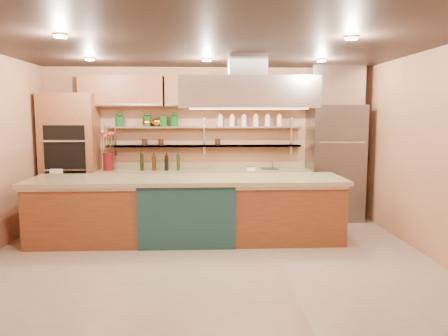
{
  "coord_description": "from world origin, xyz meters",
  "views": [
    {
      "loc": [
        -0.05,
        -5.74,
        1.93
      ],
      "look_at": [
        0.26,
        1.0,
        1.1
      ],
      "focal_mm": 35.0,
      "sensor_mm": 36.0,
      "label": 1
    }
  ],
  "objects_px": {
    "copper_kettle": "(157,122)",
    "green_canister": "(163,121)",
    "refrigerator": "(335,163)",
    "island": "(188,209)",
    "kitchen_scale": "(251,167)",
    "flower_vase": "(108,161)"
  },
  "relations": [
    {
      "from": "copper_kettle",
      "to": "green_canister",
      "type": "relative_size",
      "value": 1.07
    },
    {
      "from": "refrigerator",
      "to": "green_canister",
      "type": "bearing_deg",
      "value": 175.83
    },
    {
      "from": "island",
      "to": "kitchen_scale",
      "type": "height_order",
      "value": "kitchen_scale"
    },
    {
      "from": "flower_vase",
      "to": "kitchen_scale",
      "type": "height_order",
      "value": "flower_vase"
    },
    {
      "from": "copper_kettle",
      "to": "kitchen_scale",
      "type": "bearing_deg",
      "value": -7.29
    },
    {
      "from": "refrigerator",
      "to": "green_canister",
      "type": "distance_m",
      "value": 3.25
    },
    {
      "from": "flower_vase",
      "to": "copper_kettle",
      "type": "xyz_separation_m",
      "value": [
        0.86,
        0.22,
        0.7
      ]
    },
    {
      "from": "island",
      "to": "kitchen_scale",
      "type": "distance_m",
      "value": 1.77
    },
    {
      "from": "refrigerator",
      "to": "kitchen_scale",
      "type": "height_order",
      "value": "refrigerator"
    },
    {
      "from": "refrigerator",
      "to": "copper_kettle",
      "type": "xyz_separation_m",
      "value": [
        -3.27,
        0.23,
        0.74
      ]
    },
    {
      "from": "kitchen_scale",
      "to": "island",
      "type": "bearing_deg",
      "value": -141.7
    },
    {
      "from": "island",
      "to": "flower_vase",
      "type": "bearing_deg",
      "value": 138.69
    },
    {
      "from": "refrigerator",
      "to": "copper_kettle",
      "type": "height_order",
      "value": "refrigerator"
    },
    {
      "from": "flower_vase",
      "to": "green_canister",
      "type": "height_order",
      "value": "green_canister"
    },
    {
      "from": "copper_kettle",
      "to": "green_canister",
      "type": "height_order",
      "value": "green_canister"
    },
    {
      "from": "refrigerator",
      "to": "flower_vase",
      "type": "distance_m",
      "value": 4.13
    },
    {
      "from": "refrigerator",
      "to": "kitchen_scale",
      "type": "bearing_deg",
      "value": 179.63
    },
    {
      "from": "green_canister",
      "to": "kitchen_scale",
      "type": "bearing_deg",
      "value": -7.81
    },
    {
      "from": "island",
      "to": "green_canister",
      "type": "relative_size",
      "value": 25.47
    },
    {
      "from": "island",
      "to": "flower_vase",
      "type": "height_order",
      "value": "flower_vase"
    },
    {
      "from": "green_canister",
      "to": "flower_vase",
      "type": "bearing_deg",
      "value": -167.3
    },
    {
      "from": "copper_kettle",
      "to": "island",
      "type": "bearing_deg",
      "value": -68.03
    }
  ]
}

